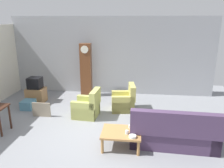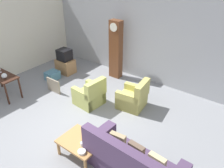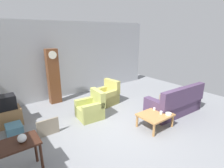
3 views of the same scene
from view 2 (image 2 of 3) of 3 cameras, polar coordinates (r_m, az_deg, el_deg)
The scene contains 17 objects.
ground_plane at distance 6.49m, azimuth -8.37°, elevation -10.46°, with size 10.40×10.40×0.00m, color gray.
garage_door_wall at distance 8.28m, azimuth 8.80°, elevation 11.37°, with size 8.40×0.16×3.20m, color #9EA0A5.
couch_floral at distance 5.05m, azimuth 5.04°, elevation -19.13°, with size 2.14×0.97×1.04m.
armchair_olive_near at distance 7.17m, azimuth -5.49°, elevation -2.88°, with size 0.85×0.82×0.92m.
armchair_olive_far at distance 7.04m, azimuth 5.28°, elevation -3.54°, with size 0.88×0.86×0.92m.
coffee_table_wood at distance 5.50m, azimuth -7.70°, elevation -14.14°, with size 0.96×0.76×0.42m.
console_table_dark at distance 8.25m, azimuth -25.81°, elevation 1.43°, with size 1.30×0.56×0.77m.
grandfather_clock at distance 8.49m, azimuth 0.95°, elevation 8.51°, with size 0.44×0.30×2.16m.
tv_stand_cabinet at distance 9.29m, azimuth -11.42°, elevation 4.38°, with size 0.68×0.52×0.55m, color #997047.
tv_crt at distance 9.10m, azimuth -11.72°, elevation 7.14°, with size 0.48×0.44×0.42m, color black.
framed_picture_leaning at distance 8.06m, azimuth -14.31°, elevation -0.39°, with size 0.60×0.05×0.48m, color gray.
storage_box_blue at distance 8.94m, azimuth -14.55°, elevation 2.10°, with size 0.41×0.48×0.31m, color teal.
glass_dome_cloche at distance 7.86m, azimuth -25.16°, elevation 1.86°, with size 0.17×0.17×0.17m, color silver.
cup_white_porcelain at distance 5.44m, azimuth -4.64°, elevation -13.15°, with size 0.07×0.07×0.08m, color white.
cup_blue_rimmed at distance 5.31m, azimuth -7.41°, elevation -14.56°, with size 0.08×0.08×0.09m, color silver.
bowl_white_stacked at distance 5.17m, azimuth -7.50°, elevation -16.34°, with size 0.18×0.18×0.06m, color white.
wine_glass_short at distance 8.28m, azimuth -26.09°, elevation 3.41°, with size 0.07×0.07×0.21m.
Camera 2 is at (3.70, -3.35, 4.14)m, focal length 36.89 mm.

